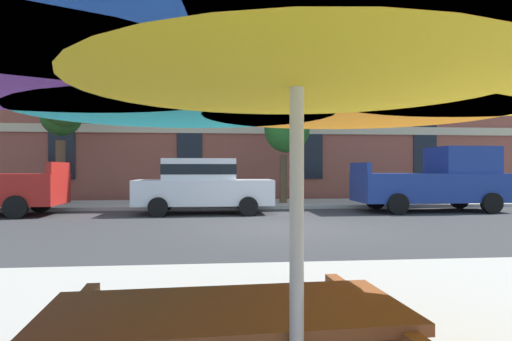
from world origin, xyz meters
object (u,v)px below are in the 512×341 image
object	(u,v)px
pickup_blue	(437,181)
patio_umbrella	(297,22)
sedan_white	(202,184)
street_tree_left	(63,112)
street_tree_middle	(287,131)

from	to	relation	value
pickup_blue	patio_umbrella	bearing A→B (deg)	-120.05
sedan_white	street_tree_left	size ratio (longest dim) A/B	0.94
street_tree_left	patio_umbrella	size ratio (longest dim) A/B	1.13
sedan_white	patio_umbrella	size ratio (longest dim) A/B	1.07
sedan_white	street_tree_middle	distance (m)	4.64
sedan_white	pickup_blue	bearing A→B (deg)	0.00
street_tree_left	street_tree_middle	world-z (taller)	street_tree_left
pickup_blue	street_tree_middle	size ratio (longest dim) A/B	1.32
sedan_white	pickup_blue	world-z (taller)	pickup_blue
street_tree_left	street_tree_middle	bearing A→B (deg)	-1.93
sedan_white	pickup_blue	xyz separation A→B (m)	(7.98, 0.00, 0.08)
street_tree_middle	patio_umbrella	distance (m)	15.63
street_tree_middle	patio_umbrella	xyz separation A→B (m)	(-2.59, -15.39, -0.85)
street_tree_middle	street_tree_left	bearing A→B (deg)	178.07
pickup_blue	street_tree_left	distance (m)	13.83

